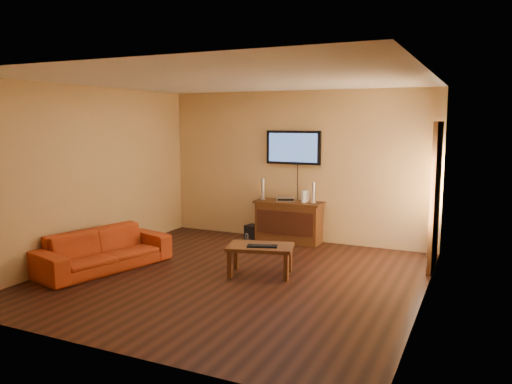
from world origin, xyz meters
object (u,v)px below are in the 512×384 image
Objects in this scene: coffee_table at (260,250)px; sofa at (104,243)px; speaker_left at (263,190)px; speaker_right at (313,193)px; television at (293,148)px; keyboard at (262,246)px; bottle at (247,238)px; game_console at (305,196)px; media_console at (289,222)px; av_receiver at (286,199)px; subwoofer at (253,232)px.

coffee_table is 0.52× the size of sofa.
speaker_left is 0.96m from speaker_right.
speaker_left is (-0.86, 2.01, 0.55)m from coffee_table.
television is 2.59m from coffee_table.
coffee_table is 2.28× the size of keyboard.
game_console is at bearing 26.55° from bottle.
media_console reaches higher than coffee_table.
media_console is 0.75m from speaker_left.
television is at bearing 160.36° from speaker_right.
game_console is at bearing -21.52° from av_receiver.
bottle is (-0.56, -0.46, -0.69)m from av_receiver.
speaker_left reaches higher than speaker_right.
bottle is at bearing -135.17° from television.
av_receiver is at bearing 163.41° from media_console.
keyboard is (2.27, 0.63, 0.06)m from sofa.
speaker_left is 1.95× the size of bottle.
television is 2.66× the size of speaker_left.
subwoofer is 0.56× the size of keyboard.
keyboard is (-0.04, -2.10, -0.46)m from speaker_right.
av_receiver is (1.80, 2.71, 0.39)m from sofa.
keyboard is (1.10, -2.04, 0.32)m from subwoofer.
keyboard is (0.48, -2.08, -0.34)m from av_receiver.
television is 3.68m from sofa.
bottle is (-0.11, -0.44, -0.83)m from speaker_left.
av_receiver reaches higher than subwoofer.
keyboard is (1.03, -1.63, 0.35)m from bottle.
speaker_left is at bearing -11.90° from sofa.
speaker_right is (0.96, 0.03, -0.01)m from speaker_left.
speaker_right is 1.45× the size of subwoofer.
television reaches higher than speaker_left.
av_receiver is (-0.42, 2.02, 0.41)m from coffee_table.
speaker_right is at bearing 23.66° from bottle.
sofa is 5.86× the size of av_receiver.
av_receiver is at bearing 16.62° from subwoofer.
coffee_table is at bearing -92.74° from speaker_right.
subwoofer is 1.27× the size of bottle.
sofa is 5.12× the size of speaker_left.
game_console is at bearing -23.78° from sofa.
bottle is at bearing -156.34° from speaker_right.
sofa is 4.41× the size of keyboard.
av_receiver is 0.75× the size of keyboard.
keyboard is at bearing -65.00° from game_console.
av_receiver is at bearing 101.71° from coffee_table.
television reaches higher than media_console.
av_receiver is 1.57× the size of game_console.
av_receiver reaches higher than sofa.
bottle is (-0.63, -0.63, -1.60)m from television.
media_console is at bearing -90.00° from television.
coffee_table is 5.17× the size of bottle.
sofa reaches higher than keyboard.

